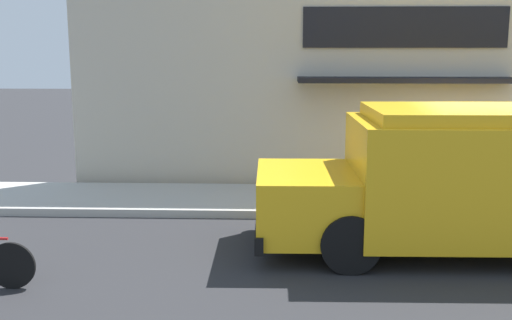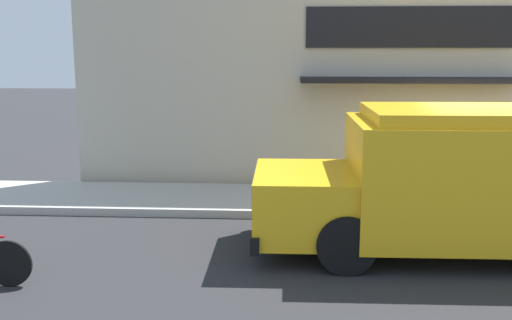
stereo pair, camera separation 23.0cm
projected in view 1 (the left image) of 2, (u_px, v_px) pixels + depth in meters
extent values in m
plane|color=#2B2B2D|center=(490.00, 221.00, 10.44)|extent=(70.00, 70.00, 0.00)
cube|color=#ADAAA3|center=(471.00, 202.00, 11.48)|extent=(28.00, 2.15, 0.15)
cube|color=beige|center=(458.00, 58.00, 12.39)|extent=(16.23, 0.18, 5.57)
cube|color=black|center=(405.00, 27.00, 12.21)|extent=(4.17, 0.05, 0.82)
cube|color=black|center=(407.00, 80.00, 12.03)|extent=(4.37, 0.80, 0.10)
cube|color=yellow|center=(305.00, 201.00, 8.84)|extent=(1.45, 2.02, 0.92)
cube|color=black|center=(260.00, 225.00, 8.92)|extent=(0.15, 2.13, 0.24)
cube|color=red|center=(413.00, 155.00, 10.03)|extent=(0.03, 0.44, 0.44)
cylinder|color=black|center=(335.00, 208.00, 9.80)|extent=(0.81, 0.27, 0.81)
cylinder|color=black|center=(350.00, 244.00, 7.98)|extent=(0.81, 0.27, 0.81)
cylinder|color=black|center=(12.00, 266.00, 7.46)|extent=(0.60, 0.05, 0.60)
cylinder|color=#38383D|center=(451.00, 174.00, 11.54)|extent=(0.53, 0.53, 0.89)
cylinder|color=black|center=(453.00, 150.00, 11.45)|extent=(0.54, 0.54, 0.04)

